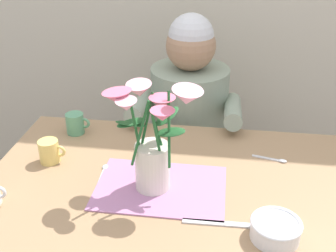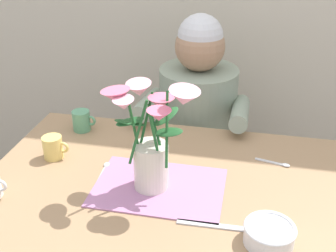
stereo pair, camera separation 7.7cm
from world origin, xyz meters
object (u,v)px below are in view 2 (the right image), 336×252
at_px(flower_vase, 151,138).
at_px(ceramic_mug, 53,147).
at_px(seated_person, 196,139).
at_px(dinner_knife, 211,225).
at_px(ceramic_bowl, 269,234).
at_px(tea_cup, 82,121).

height_order(flower_vase, ceramic_mug, flower_vase).
bearing_deg(seated_person, dinner_knife, -75.97).
bearing_deg(ceramic_bowl, dinner_knife, 167.76).
bearing_deg(seated_person, flower_vase, -91.32).
bearing_deg(tea_cup, ceramic_bowl, -34.32).
relative_size(seated_person, dinner_knife, 5.97).
distance_m(flower_vase, tea_cup, 0.49).
bearing_deg(dinner_knife, flower_vase, 144.10).
bearing_deg(ceramic_mug, ceramic_bowl, -20.67).
height_order(flower_vase, tea_cup, flower_vase).
bearing_deg(flower_vase, tea_cup, 138.56).
height_order(seated_person, ceramic_mug, seated_person).
distance_m(seated_person, flower_vase, 0.74).
bearing_deg(tea_cup, seated_person, 39.48).
bearing_deg(tea_cup, flower_vase, -41.44).
xyz_separation_m(seated_person, ceramic_bowl, (0.30, -0.82, 0.21)).
xyz_separation_m(seated_person, dinner_knife, (0.15, -0.78, 0.18)).
bearing_deg(dinner_knife, ceramic_mug, 155.72).
height_order(seated_person, flower_vase, seated_person).
bearing_deg(tea_cup, dinner_knife, -39.04).
distance_m(seated_person, ceramic_bowl, 0.90).
bearing_deg(ceramic_mug, flower_vase, -15.50).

